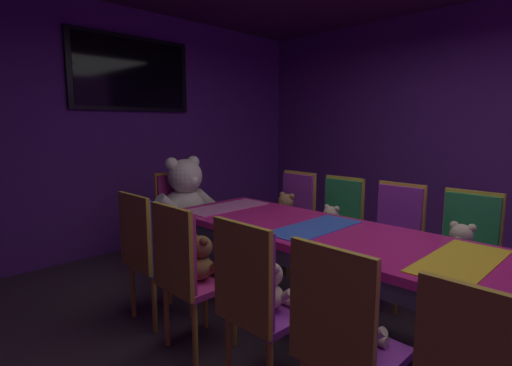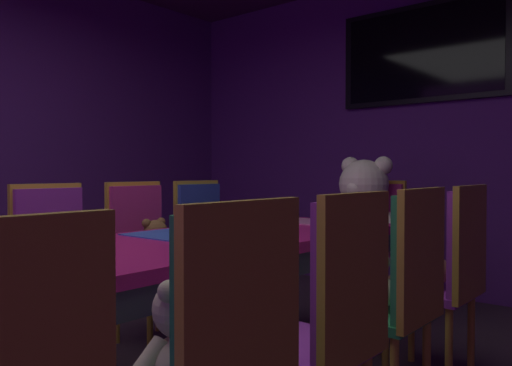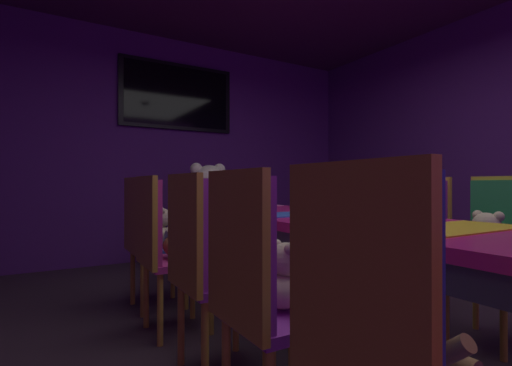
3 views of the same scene
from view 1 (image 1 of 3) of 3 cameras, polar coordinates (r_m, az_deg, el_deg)
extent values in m
plane|color=#3F2D38|center=(2.88, 16.72, -22.52)|extent=(7.90, 7.90, 0.00)
cube|color=#59267F|center=(4.87, -17.90, 7.29)|extent=(5.20, 0.12, 2.80)
cube|color=#59267F|center=(4.94, 32.22, 6.41)|extent=(0.12, 6.40, 2.80)
cube|color=#C61E72|center=(2.59, 17.40, -8.80)|extent=(0.90, 3.44, 0.05)
cube|color=#33333F|center=(2.61, 17.33, -10.37)|extent=(0.88, 3.37, 0.10)
cylinder|color=#4C3826|center=(3.89, -0.75, -8.26)|extent=(0.07, 0.07, 0.69)
cylinder|color=#4C3826|center=(3.43, -10.15, -10.73)|extent=(0.07, 0.07, 0.69)
cube|color=yellow|center=(2.41, 27.86, -10.04)|extent=(0.77, 0.32, 0.01)
cube|color=blue|center=(2.83, 8.65, -6.44)|extent=(0.77, 0.32, 0.01)
cube|color=pink|center=(3.48, -4.32, -3.54)|extent=(0.77, 0.32, 0.01)
sphere|color=#9E7247|center=(1.71, 32.05, -21.47)|extent=(0.13, 0.13, 0.13)
sphere|color=tan|center=(1.75, 32.38, -21.10)|extent=(0.05, 0.05, 0.05)
sphere|color=#9E7247|center=(1.69, 30.35, -19.93)|extent=(0.05, 0.05, 0.05)
cube|color=purple|center=(1.98, 14.19, -22.99)|extent=(0.40, 0.40, 0.04)
cube|color=purple|center=(1.72, 11.26, -17.83)|extent=(0.05, 0.38, 0.50)
cube|color=gold|center=(1.70, 10.83, -18.09)|extent=(0.03, 0.41, 0.55)
ellipsoid|color=beige|center=(1.94, 14.30, -20.69)|extent=(0.16, 0.16, 0.13)
sphere|color=beige|center=(1.90, 14.66, -17.43)|extent=(0.13, 0.13, 0.13)
sphere|color=#FDDCAD|center=(1.93, 15.35, -17.23)|extent=(0.05, 0.05, 0.05)
sphere|color=beige|center=(1.89, 13.18, -15.88)|extent=(0.05, 0.05, 0.05)
sphere|color=beige|center=(1.84, 15.84, -16.61)|extent=(0.05, 0.05, 0.05)
cylinder|color=beige|center=(1.99, 12.73, -19.33)|extent=(0.04, 0.11, 0.11)
cylinder|color=beige|center=(1.92, 17.06, -20.60)|extent=(0.04, 0.11, 0.11)
cylinder|color=beige|center=(2.06, 14.78, -20.25)|extent=(0.06, 0.12, 0.06)
cylinder|color=beige|center=(2.02, 17.01, -20.90)|extent=(0.06, 0.12, 0.06)
cube|color=purple|center=(2.27, 1.87, -18.43)|extent=(0.40, 0.40, 0.04)
cube|color=purple|center=(2.04, -1.66, -13.28)|extent=(0.05, 0.38, 0.50)
cube|color=gold|center=(2.03, -2.12, -13.44)|extent=(0.03, 0.41, 0.55)
cylinder|color=gold|center=(2.58, 1.70, -20.71)|extent=(0.04, 0.04, 0.42)
cylinder|color=gold|center=(2.40, 7.73, -23.20)|extent=(0.04, 0.04, 0.42)
cylinder|color=gold|center=(2.39, -4.07, -23.31)|extent=(0.04, 0.04, 0.42)
ellipsoid|color=beige|center=(2.23, 1.88, -16.27)|extent=(0.17, 0.17, 0.14)
sphere|color=beige|center=(2.19, 2.17, -13.26)|extent=(0.14, 0.14, 0.14)
sphere|color=#FDDCAD|center=(2.23, 3.01, -13.18)|extent=(0.05, 0.05, 0.05)
sphere|color=beige|center=(2.20, 0.92, -11.79)|extent=(0.05, 0.05, 0.05)
sphere|color=beige|center=(2.13, 2.92, -12.45)|extent=(0.05, 0.05, 0.05)
cylinder|color=beige|center=(2.30, 0.92, -15.09)|extent=(0.05, 0.12, 0.11)
cylinder|color=beige|center=(2.20, 4.20, -16.30)|extent=(0.05, 0.12, 0.11)
cylinder|color=beige|center=(2.35, 2.98, -16.15)|extent=(0.06, 0.13, 0.06)
cylinder|color=beige|center=(2.30, 4.70, -16.78)|extent=(0.06, 0.13, 0.06)
cube|color=#CC338C|center=(2.66, -8.27, -14.30)|extent=(0.40, 0.40, 0.04)
cube|color=#CC338C|center=(2.48, -11.80, -9.53)|extent=(0.05, 0.38, 0.50)
cube|color=gold|center=(2.46, -12.23, -9.62)|extent=(0.03, 0.41, 0.55)
cylinder|color=gold|center=(2.96, -7.49, -16.72)|extent=(0.04, 0.04, 0.42)
cylinder|color=gold|center=(2.74, -3.21, -18.87)|extent=(0.04, 0.04, 0.42)
cylinder|color=gold|center=(2.80, -12.99, -18.42)|extent=(0.04, 0.04, 0.42)
cylinder|color=gold|center=(2.56, -8.95, -21.00)|extent=(0.04, 0.04, 0.42)
ellipsoid|color=brown|center=(2.63, -8.32, -12.22)|extent=(0.19, 0.19, 0.15)
sphere|color=brown|center=(2.59, -8.08, -9.32)|extent=(0.15, 0.15, 0.15)
sphere|color=#99663C|center=(2.62, -7.16, -9.33)|extent=(0.06, 0.06, 0.06)
sphere|color=brown|center=(2.61, -9.16, -7.91)|extent=(0.06, 0.06, 0.06)
sphere|color=brown|center=(2.52, -7.64, -8.46)|extent=(0.06, 0.06, 0.06)
cylinder|color=brown|center=(2.71, -8.86, -11.19)|extent=(0.05, 0.13, 0.13)
cylinder|color=brown|center=(2.57, -6.33, -12.27)|extent=(0.05, 0.13, 0.13)
cylinder|color=brown|center=(2.75, -6.81, -12.35)|extent=(0.06, 0.14, 0.06)
cylinder|color=brown|center=(2.68, -5.47, -12.92)|extent=(0.06, 0.14, 0.06)
cube|color=#2D47B2|center=(3.09, -13.76, -11.20)|extent=(0.40, 0.40, 0.04)
cube|color=#2D47B2|center=(2.93, -16.99, -6.90)|extent=(0.05, 0.38, 0.50)
cube|color=gold|center=(2.92, -17.37, -6.97)|extent=(0.03, 0.41, 0.55)
cylinder|color=gold|center=(3.37, -12.67, -13.60)|extent=(0.04, 0.04, 0.42)
cylinder|color=gold|center=(3.13, -9.43, -15.34)|extent=(0.04, 0.04, 0.42)
cylinder|color=gold|center=(3.23, -17.64, -14.83)|extent=(0.04, 0.04, 0.42)
cylinder|color=gold|center=(2.97, -14.70, -16.83)|extent=(0.04, 0.04, 0.42)
ellipsoid|color=beige|center=(3.06, -13.83, -9.38)|extent=(0.19, 0.19, 0.15)
sphere|color=beige|center=(3.03, -13.65, -6.87)|extent=(0.15, 0.15, 0.15)
sphere|color=#FDDCAD|center=(3.05, -12.81, -6.92)|extent=(0.06, 0.06, 0.06)
sphere|color=beige|center=(3.05, -14.51, -5.68)|extent=(0.06, 0.06, 0.06)
sphere|color=beige|center=(2.96, -13.39, -6.09)|extent=(0.06, 0.06, 0.06)
cylinder|color=beige|center=(3.15, -14.12, -8.57)|extent=(0.05, 0.13, 0.12)
cylinder|color=beige|center=(2.99, -12.26, -9.40)|extent=(0.05, 0.13, 0.12)
cylinder|color=beige|center=(3.17, -12.34, -9.62)|extent=(0.06, 0.14, 0.06)
cylinder|color=beige|center=(3.09, -11.33, -10.07)|extent=(0.06, 0.14, 0.06)
cube|color=#268C4C|center=(3.25, 27.72, -10.96)|extent=(0.40, 0.40, 0.04)
cube|color=#268C4C|center=(3.34, 28.99, -5.70)|extent=(0.05, 0.38, 0.50)
cube|color=gold|center=(3.36, 29.10, -5.62)|extent=(0.03, 0.41, 0.55)
cylinder|color=gold|center=(3.52, 25.73, -13.34)|extent=(0.04, 0.04, 0.42)
cylinder|color=gold|center=(3.44, 30.91, -14.24)|extent=(0.04, 0.04, 0.42)
cylinder|color=gold|center=(3.24, 23.74, -15.13)|extent=(0.04, 0.04, 0.42)
cylinder|color=gold|center=(3.15, 29.37, -16.20)|extent=(0.04, 0.04, 0.42)
ellipsoid|color=beige|center=(3.22, 27.85, -9.15)|extent=(0.20, 0.20, 0.16)
sphere|color=beige|center=(3.16, 27.94, -6.77)|extent=(0.16, 0.16, 0.16)
sphere|color=#FDDCAD|center=(3.12, 27.62, -7.19)|extent=(0.06, 0.06, 0.06)
sphere|color=beige|center=(3.15, 29.14, -5.80)|extent=(0.06, 0.06, 0.06)
sphere|color=beige|center=(3.18, 27.09, -5.52)|extent=(0.06, 0.06, 0.06)
cylinder|color=beige|center=(3.15, 29.37, -9.33)|extent=(0.05, 0.14, 0.13)
cylinder|color=beige|center=(3.20, 25.95, -8.80)|extent=(0.05, 0.14, 0.13)
cylinder|color=beige|center=(3.10, 27.98, -10.84)|extent=(0.07, 0.15, 0.07)
cylinder|color=beige|center=(3.13, 26.13, -10.53)|extent=(0.07, 0.15, 0.07)
cube|color=purple|center=(3.43, 18.80, -9.40)|extent=(0.40, 0.40, 0.04)
cube|color=purple|center=(3.52, 20.33, -4.48)|extent=(0.05, 0.38, 0.50)
cube|color=gold|center=(3.54, 20.48, -4.42)|extent=(0.03, 0.41, 0.55)
cylinder|color=gold|center=(3.71, 17.50, -11.74)|extent=(0.04, 0.04, 0.42)
cylinder|color=gold|center=(3.58, 22.14, -12.71)|extent=(0.04, 0.04, 0.42)
cylinder|color=gold|center=(3.45, 14.94, -13.22)|extent=(0.04, 0.04, 0.42)
cylinder|color=gold|center=(3.31, 19.87, -14.37)|extent=(0.04, 0.04, 0.42)
cube|color=#268C4C|center=(3.69, 10.96, -7.83)|extent=(0.40, 0.40, 0.04)
cube|color=#268C4C|center=(3.77, 12.62, -3.30)|extent=(0.05, 0.38, 0.50)
cube|color=gold|center=(3.79, 12.80, -3.25)|extent=(0.03, 0.41, 0.55)
cylinder|color=gold|center=(3.97, 10.26, -10.10)|extent=(0.04, 0.04, 0.42)
cylinder|color=gold|center=(3.81, 14.27, -11.06)|extent=(0.04, 0.04, 0.42)
cylinder|color=gold|center=(3.73, 7.37, -11.29)|extent=(0.04, 0.04, 0.42)
cylinder|color=gold|center=(3.55, 11.53, -12.41)|extent=(0.04, 0.04, 0.42)
ellipsoid|color=beige|center=(3.67, 11.00, -6.37)|extent=(0.18, 0.18, 0.14)
sphere|color=beige|center=(3.62, 10.92, -4.47)|extent=(0.14, 0.14, 0.14)
sphere|color=#FDDCAD|center=(3.59, 10.48, -4.77)|extent=(0.05, 0.05, 0.05)
sphere|color=beige|center=(3.60, 11.78, -3.74)|extent=(0.05, 0.05, 0.05)
sphere|color=beige|center=(3.65, 10.40, -3.50)|extent=(0.05, 0.05, 0.05)
cylinder|color=beige|center=(3.59, 11.84, -6.49)|extent=(0.05, 0.12, 0.12)
cylinder|color=beige|center=(3.68, 9.55, -6.03)|extent=(0.05, 0.12, 0.12)
cylinder|color=beige|center=(3.56, 10.55, -7.59)|extent=(0.06, 0.13, 0.06)
cylinder|color=beige|center=(3.61, 9.33, -7.32)|extent=(0.06, 0.13, 0.06)
cube|color=purple|center=(4.03, 4.51, -6.32)|extent=(0.40, 0.40, 0.04)
cube|color=purple|center=(4.10, 6.20, -2.20)|extent=(0.05, 0.38, 0.50)
cube|color=gold|center=(4.12, 6.39, -2.16)|extent=(0.03, 0.41, 0.55)
cylinder|color=gold|center=(4.31, 4.26, -8.51)|extent=(0.04, 0.04, 0.42)
cylinder|color=gold|center=(4.11, 7.66, -9.39)|extent=(0.04, 0.04, 0.42)
cylinder|color=gold|center=(4.08, 1.26, -9.46)|extent=(0.04, 0.04, 0.42)
cylinder|color=gold|center=(3.88, 4.71, -10.46)|extent=(0.04, 0.04, 0.42)
ellipsoid|color=#9E7247|center=(4.00, 4.53, -4.80)|extent=(0.20, 0.20, 0.16)
sphere|color=#9E7247|center=(3.95, 4.38, -2.76)|extent=(0.16, 0.16, 0.16)
sphere|color=tan|center=(3.92, 3.85, -3.05)|extent=(0.06, 0.06, 0.06)
sphere|color=#9E7247|center=(3.92, 5.24, -1.96)|extent=(0.06, 0.06, 0.06)
sphere|color=#9E7247|center=(4.00, 3.90, -1.74)|extent=(0.06, 0.06, 0.06)
cylinder|color=#9E7247|center=(3.90, 5.26, -4.90)|extent=(0.06, 0.14, 0.14)
cylinder|color=#9E7247|center=(4.03, 3.04, -4.44)|extent=(0.06, 0.14, 0.14)
cylinder|color=#9E7247|center=(3.88, 3.83, -6.04)|extent=(0.07, 0.15, 0.07)
cylinder|color=#9E7247|center=(3.95, 2.65, -5.77)|extent=(0.07, 0.15, 0.07)
cube|color=#CC338C|center=(4.08, -10.49, -6.23)|extent=(0.40, 0.40, 0.04)
cube|color=#CC338C|center=(4.17, -11.98, -2.16)|extent=(0.38, 0.05, 0.50)
cube|color=gold|center=(4.19, -12.14, -2.12)|extent=(0.41, 0.03, 0.55)
cylinder|color=gold|center=(4.36, -9.85, -8.41)|extent=(0.04, 0.04, 0.42)
cylinder|color=gold|center=(4.11, -7.26, -9.39)|extent=(0.04, 0.04, 0.42)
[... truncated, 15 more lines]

